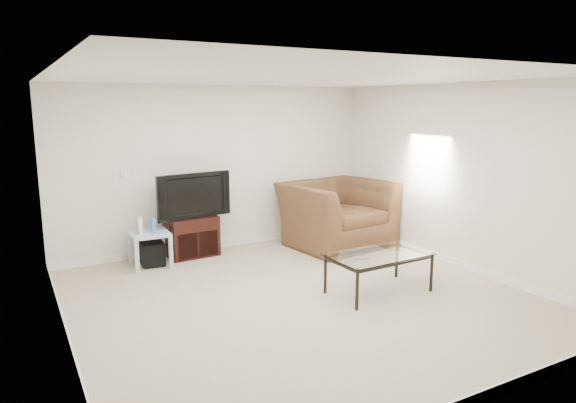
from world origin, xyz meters
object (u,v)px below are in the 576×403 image
tv_stand (191,236)px  side_table (150,249)px  coffee_table (379,273)px  recliner (337,203)px  subwoofer (152,254)px  television (191,195)px

tv_stand → side_table: tv_stand is taller
side_table → coffee_table: size_ratio=0.42×
tv_stand → recliner: 2.32m
subwoofer → recliner: bearing=-7.2°
side_table → coffee_table: (2.13, -2.33, -0.01)m
television → side_table: television is taller
tv_stand → television: size_ratio=0.67×
television → recliner: (2.21, -0.54, -0.25)m
coffee_table → television: bearing=119.9°
tv_stand → coffee_table: tv_stand is taller
tv_stand → recliner: (2.21, -0.57, 0.38)m
recliner → tv_stand: bearing=158.7°
television → coffee_table: bearing=-68.9°
tv_stand → television: television is taller
subwoofer → tv_stand: bearing=18.2°
side_table → subwoofer: size_ratio=1.63×
side_table → recliner: bearing=-6.8°
television → side_table: 0.98m
television → coffee_table: (1.45, -2.53, -0.69)m
tv_stand → recliner: size_ratio=0.46×
television → recliner: recliner is taller
tv_stand → side_table: 0.71m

